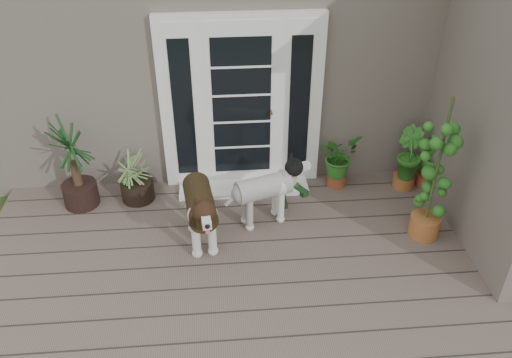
{
  "coord_description": "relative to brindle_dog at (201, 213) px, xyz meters",
  "views": [
    {
      "loc": [
        -0.5,
        -3.01,
        3.93
      ],
      "look_at": [
        -0.1,
        1.75,
        0.7
      ],
      "focal_mm": 37.02,
      "sensor_mm": 36.0,
      "label": 1
    }
  ],
  "objects": [
    {
      "name": "deck",
      "position": [
        0.71,
        -1.03,
        -0.45
      ],
      "size": [
        6.2,
        4.6,
        0.12
      ],
      "primitive_type": "cube",
      "color": "#6B5B4C",
      "rests_on": "ground"
    },
    {
      "name": "door_step",
      "position": [
        0.51,
        0.97,
        -0.37
      ],
      "size": [
        1.6,
        0.4,
        0.05
      ],
      "primitive_type": "cube",
      "color": "white",
      "rests_on": "deck"
    },
    {
      "name": "door_unit",
      "position": [
        0.51,
        1.17,
        0.68
      ],
      "size": [
        1.9,
        0.14,
        2.15
      ],
      "primitive_type": "cube",
      "color": "white",
      "rests_on": "deck"
    },
    {
      "name": "spider_plant",
      "position": [
        -0.78,
        0.87,
        -0.04
      ],
      "size": [
        0.74,
        0.74,
        0.7
      ],
      "primitive_type": null,
      "rotation": [
        0.0,
        0.0,
        -0.13
      ],
      "color": "#9CAC6A",
      "rests_on": "deck"
    },
    {
      "name": "herb_a",
      "position": [
        1.69,
        0.97,
        -0.08
      ],
      "size": [
        0.7,
        0.7,
        0.63
      ],
      "primitive_type": "imported",
      "rotation": [
        0.0,
        0.0,
        0.7
      ],
      "color": "#1D661F",
      "rests_on": "deck"
    },
    {
      "name": "clog_left",
      "position": [
        1.2,
        0.83,
        -0.35
      ],
      "size": [
        0.26,
        0.31,
        0.08
      ],
      "primitive_type": null,
      "rotation": [
        0.0,
        0.0,
        0.58
      ],
      "color": "#173A17",
      "rests_on": "deck"
    },
    {
      "name": "brindle_dog",
      "position": [
        0.0,
        0.0,
        0.0
      ],
      "size": [
        0.53,
        0.99,
        0.79
      ],
      "primitive_type": null,
      "rotation": [
        0.0,
        0.0,
        3.27
      ],
      "color": "#342613",
      "rests_on": "deck"
    },
    {
      "name": "clog_right",
      "position": [
        0.96,
        0.62,
        -0.36
      ],
      "size": [
        0.13,
        0.26,
        0.08
      ],
      "primitive_type": null,
      "rotation": [
        0.0,
        0.0,
        0.02
      ],
      "color": "black",
      "rests_on": "deck"
    },
    {
      "name": "white_dog",
      "position": [
        0.7,
        0.3,
        -0.05
      ],
      "size": [
        0.9,
        0.6,
        0.69
      ],
      "primitive_type": null,
      "rotation": [
        0.0,
        0.0,
        -1.25
      ],
      "color": "silver",
      "rests_on": "deck"
    },
    {
      "name": "herb_b",
      "position": [
        2.52,
        0.86,
        -0.1
      ],
      "size": [
        0.46,
        0.46,
        0.6
      ],
      "primitive_type": "imported",
      "rotation": [
        0.0,
        0.0,
        1.74
      ],
      "color": "#20601B",
      "rests_on": "deck"
    },
    {
      "name": "house_main",
      "position": [
        0.71,
        3.22,
        1.04
      ],
      "size": [
        7.4,
        4.0,
        3.1
      ],
      "primitive_type": "cube",
      "color": "#665E54",
      "rests_on": "ground"
    },
    {
      "name": "yucca",
      "position": [
        -1.44,
        0.82,
        0.17
      ],
      "size": [
        0.91,
        0.91,
        1.12
      ],
      "primitive_type": null,
      "rotation": [
        0.0,
        0.0,
        -0.19
      ],
      "color": "black",
      "rests_on": "deck"
    },
    {
      "name": "sapling",
      "position": [
        2.45,
        -0.08,
        0.48
      ],
      "size": [
        0.57,
        0.57,
        1.74
      ],
      "primitive_type": null,
      "rotation": [
        0.0,
        0.0,
        -0.12
      ],
      "color": "#19591E",
      "rests_on": "deck"
    },
    {
      "name": "herb_c",
      "position": [
        2.84,
        0.88,
        -0.07
      ],
      "size": [
        0.57,
        0.57,
        0.64
      ],
      "primitive_type": "imported",
      "rotation": [
        0.0,
        0.0,
        4.1
      ],
      "color": "#21611B",
      "rests_on": "deck"
    }
  ]
}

